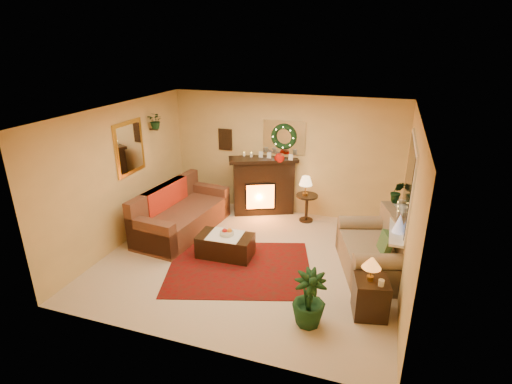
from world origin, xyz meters
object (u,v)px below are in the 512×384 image
(loveseat, at_px, (373,248))
(fireplace, at_px, (263,189))
(coffee_table, at_px, (225,245))
(side_table_round, at_px, (307,207))
(sofa, at_px, (182,212))
(end_table_square, at_px, (370,298))

(loveseat, bearing_deg, fireplace, 127.84)
(loveseat, distance_m, coffee_table, 2.54)
(loveseat, distance_m, side_table_round, 2.13)
(fireplace, relative_size, side_table_round, 2.21)
(fireplace, bearing_deg, sofa, -155.03)
(end_table_square, xyz_separation_m, coffee_table, (-2.55, 0.86, -0.06))
(loveseat, relative_size, coffee_table, 1.66)
(fireplace, distance_m, end_table_square, 3.86)
(loveseat, bearing_deg, coffee_table, 170.83)
(sofa, relative_size, side_table_round, 3.71)
(sofa, height_order, loveseat, sofa)
(coffee_table, bearing_deg, loveseat, 5.82)
(loveseat, relative_size, side_table_round, 2.72)
(fireplace, xyz_separation_m, loveseat, (2.45, -1.72, -0.13))
(coffee_table, bearing_deg, end_table_square, -20.66)
(sofa, bearing_deg, coffee_table, -22.18)
(fireplace, distance_m, side_table_round, 1.05)
(sofa, distance_m, loveseat, 3.70)
(end_table_square, bearing_deg, loveseat, 92.09)
(sofa, xyz_separation_m, loveseat, (3.69, -0.28, -0.01))
(end_table_square, bearing_deg, coffee_table, 161.44)
(loveseat, bearing_deg, end_table_square, -105.01)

